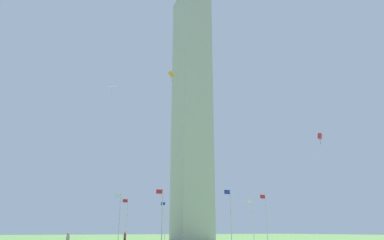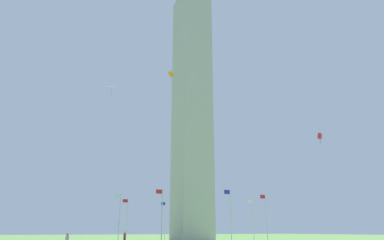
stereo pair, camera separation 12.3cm
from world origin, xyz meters
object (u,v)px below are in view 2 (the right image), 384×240
at_px(flagpole_nw, 127,217).
at_px(person_red_shirt, 125,238).
at_px(obelisk_monument, 192,93).
at_px(flagpole_sw, 212,219).
at_px(kite_white_diamond, 112,87).
at_px(kite_red_box, 320,136).
at_px(flagpole_n, 119,215).
at_px(kite_orange_diamond, 171,74).
at_px(flagpole_s, 253,217).
at_px(flagpole_w, 165,219).
at_px(flagpole_e, 230,213).
at_px(flagpole_ne, 162,213).
at_px(flagpole_se, 266,215).

bearing_deg(flagpole_nw, person_red_shirt, 74.18).
xyz_separation_m(obelisk_monument, flagpole_sw, (-9.70, -9.76, -25.01)).
relative_size(flagpole_nw, person_red_shirt, 4.70).
relative_size(obelisk_monument, kite_white_diamond, 35.90).
xyz_separation_m(obelisk_monument, kite_red_box, (-13.27, 20.63, -12.83)).
height_order(flagpole_n, kite_orange_diamond, kite_orange_diamond).
bearing_deg(flagpole_sw, kite_white_diamond, 41.40).
bearing_deg(kite_white_diamond, kite_red_box, 173.18).
bearing_deg(flagpole_nw, flagpole_s, 157.50).
relative_size(flagpole_w, kite_white_diamond, 4.92).
bearing_deg(kite_orange_diamond, flagpole_n, -54.59).
bearing_deg(flagpole_n, flagpole_e, 135.00).
bearing_deg(kite_red_box, kite_white_diamond, -6.82).
bearing_deg(obelisk_monument, flagpole_ne, 44.83).
bearing_deg(flagpole_ne, person_red_shirt, 21.76).
height_order(flagpole_e, person_red_shirt, flagpole_e).
distance_m(flagpole_se, kite_orange_diamond, 30.02).
xyz_separation_m(flagpole_e, flagpole_sw, (-9.76, -23.57, 0.00)).
bearing_deg(flagpole_ne, kite_white_diamond, 33.39).
xyz_separation_m(flagpole_s, kite_orange_diamond, (21.82, 8.16, 24.14)).
bearing_deg(person_red_shirt, flagpole_se, -61.66).
bearing_deg(kite_white_diamond, flagpole_n, -110.93).
xyz_separation_m(obelisk_monument, flagpole_e, (0.06, 13.81, -25.01)).
xyz_separation_m(flagpole_se, flagpole_sw, (-0.00, -19.53, 0.00)).
height_order(flagpole_ne, flagpole_w, same).
bearing_deg(person_red_shirt, flagpole_ne, -45.42).
relative_size(flagpole_s, flagpole_sw, 1.00).
bearing_deg(flagpole_ne, flagpole_se, 180.00).
height_order(flagpole_ne, flagpole_e, same).
distance_m(flagpole_s, person_red_shirt, 32.43).
relative_size(flagpole_sw, flagpole_nw, 1.00).
xyz_separation_m(flagpole_w, person_red_shirt, (16.00, 26.06, -3.57)).
relative_size(flagpole_se, flagpole_nw, 1.00).
distance_m(obelisk_monument, flagpole_n, 28.60).
bearing_deg(flagpole_e, flagpole_w, -90.00).
xyz_separation_m(flagpole_e, person_red_shirt, (16.00, -1.55, -3.57)).
bearing_deg(flagpole_e, obelisk_monument, -90.25).
relative_size(flagpole_w, kite_red_box, 4.25).
xyz_separation_m(flagpole_sw, kite_red_box, (-3.57, 30.39, 12.18)).
height_order(flagpole_sw, person_red_shirt, flagpole_sw).
xyz_separation_m(flagpole_ne, kite_red_box, (-23.09, 10.86, 12.18)).
relative_size(flagpole_nw, kite_white_diamond, 4.92).
relative_size(flagpole_e, kite_red_box, 4.25).
bearing_deg(flagpole_se, kite_orange_diamond, -5.17).
xyz_separation_m(flagpole_nw, kite_orange_diamond, (-1.75, 17.92, 24.14)).
xyz_separation_m(flagpole_s, kite_red_box, (0.48, 20.63, 12.18)).
bearing_deg(flagpole_sw, flagpole_ne, 45.00).
bearing_deg(kite_white_diamond, flagpole_s, -153.93).
relative_size(flagpole_n, flagpole_w, 1.00).
xyz_separation_m(flagpole_ne, person_red_shirt, (6.24, 2.49, -3.57)).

